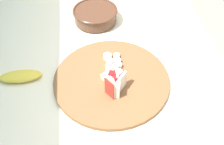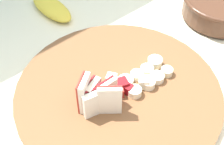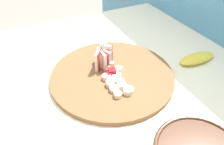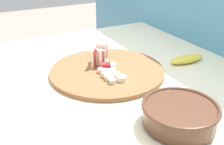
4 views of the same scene
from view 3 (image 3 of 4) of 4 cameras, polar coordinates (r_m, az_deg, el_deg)
The scene contains 5 objects.
cutting_board at distance 0.68m, azimuth 0.04°, elevation -0.75°, with size 0.38×0.38×0.01m, color brown.
apple_wedge_fan at distance 0.69m, azimuth -2.34°, elevation 3.98°, with size 0.07×0.07×0.07m.
apple_dice_pile at distance 0.66m, azimuth 0.20°, elevation 0.09°, with size 0.10×0.08×0.02m.
banana_slice_rows at distance 0.62m, azimuth 1.38°, elevation -3.21°, with size 0.11×0.06×0.02m.
banana_peel at distance 0.80m, azimuth 21.44°, elevation 3.49°, with size 0.14×0.06×0.02m, color gold.
Camera 3 is at (0.35, -0.26, 1.30)m, focal length 34.78 mm.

